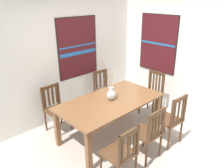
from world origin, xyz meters
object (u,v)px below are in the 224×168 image
Objects in this scene: chair_4 at (153,92)px; painting_on_back_wall at (78,48)px; centerpiece_vase at (111,94)px; painting_on_side_wall at (158,44)px; chair_3 at (104,90)px; chair_5 at (56,108)px; chair_1 at (149,132)px; chair_0 at (171,119)px; chair_2 at (121,153)px; dining_table at (110,105)px.

chair_4 is 0.75× the size of painting_on_back_wall.
painting_on_side_wall is at bearing 8.43° from centerpiece_vase.
chair_3 and chair_5 have the same top height.
painting_on_side_wall is (1.56, -0.97, 0.00)m from painting_on_back_wall.
chair_4 is at bearing 33.81° from chair_1.
chair_1 is 2.36m from painting_on_back_wall.
chair_5 is at bearing 123.82° from chair_0.
painting_on_side_wall reaches higher than chair_5.
chair_5 is at bearing 165.16° from painting_on_side_wall.
chair_0 is 0.76× the size of painting_on_back_wall.
chair_5 is (-1.22, 1.82, -0.01)m from chair_0.
chair_0 is 1.16m from chair_4.
chair_1 is 0.66m from chair_2.
chair_1 is 0.73× the size of painting_on_back_wall.
centerpiece_vase is 0.55× the size of painting_on_back_wall.
chair_5 is (-1.93, 0.91, -0.02)m from chair_4.
chair_3 is 1.00× the size of chair_5.
chair_5 is at bearing 125.92° from centerpiece_vase.
chair_2 is 0.99× the size of chair_5.
chair_3 is 1.15m from painting_on_back_wall.
dining_table is 2.00× the size of chair_4.
chair_4 is 1.04× the size of chair_5.
chair_3 is (0.06, 1.81, -0.01)m from chair_0.
chair_1 is at bearing -146.19° from chair_4.
chair_2 is 2.90m from painting_on_side_wall.
chair_2 is (-0.70, -0.92, -0.38)m from centerpiece_vase.
painting_on_back_wall is at bearing 131.25° from chair_4.
painting_on_back_wall is (0.90, 2.14, 1.01)m from chair_2.
chair_3 is 0.97× the size of chair_4.
chair_4 is 2.14m from chair_5.
chair_1 is at bearing 177.68° from chair_0.
painting_on_back_wall is 0.98× the size of painting_on_side_wall.
chair_2 is 2.18m from chair_4.
chair_3 is at bearing 53.67° from chair_2.
chair_0 is at bearing -135.05° from painting_on_side_wall.
chair_5 is at bearing 154.81° from chair_4.
chair_3 reaches higher than chair_2.
dining_table is 2.09× the size of chair_2.
centerpiece_vase is at bearing 179.42° from chair_4.
dining_table is at bearing 179.94° from chair_4.
chair_5 is at bearing 88.37° from chair_2.
centerpiece_vase reaches higher than chair_4.
chair_3 is at bearing -38.39° from painting_on_back_wall.
chair_4 is 0.73× the size of painting_on_side_wall.
painting_on_side_wall is at bearing 30.23° from chair_4.
painting_on_back_wall is (0.20, 1.23, 0.62)m from centerpiece_vase.
dining_table is at bearing 123.55° from chair_0.
chair_4 is (0.66, -0.90, 0.02)m from chair_3.
painting_on_side_wall is at bearing -14.84° from chair_5.
centerpiece_vase is 0.78× the size of chair_2.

